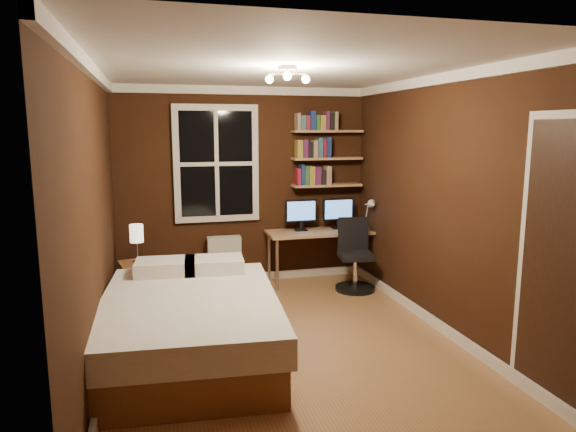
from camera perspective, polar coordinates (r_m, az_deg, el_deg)
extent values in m
plane|color=#905F39|center=(4.93, -0.36, -14.03)|extent=(4.20, 4.20, 0.00)
cube|color=black|center=(6.61, -4.92, 3.28)|extent=(3.20, 0.04, 2.50)
cube|color=black|center=(4.46, -20.70, -0.42)|extent=(0.04, 4.20, 2.50)
cube|color=black|center=(5.21, 16.95, 1.16)|extent=(0.04, 4.20, 2.50)
cube|color=white|center=(4.55, -0.39, 16.20)|extent=(3.20, 4.20, 0.02)
cube|color=silver|center=(6.50, -7.96, 5.77)|extent=(1.06, 0.06, 1.46)
cube|color=#9F784D|center=(6.77, 4.32, 3.43)|extent=(0.92, 0.22, 0.03)
cube|color=#9F784D|center=(6.74, 4.36, 6.39)|extent=(0.92, 0.22, 0.03)
cube|color=#9F784D|center=(6.73, 4.40, 9.37)|extent=(0.92, 0.22, 0.03)
cube|color=brown|center=(4.66, -10.74, -13.52)|extent=(1.55, 2.10, 0.32)
cube|color=silver|center=(4.56, -10.85, -10.28)|extent=(1.64, 2.17, 0.24)
cube|color=silver|center=(5.26, -13.47, -5.51)|extent=(0.61, 0.44, 0.14)
cube|color=silver|center=(5.25, -8.22, -5.36)|extent=(0.61, 0.44, 0.14)
cube|color=brown|center=(6.13, -16.23, -7.18)|extent=(0.47, 0.47, 0.49)
cube|color=beige|center=(6.63, -7.08, -4.96)|extent=(0.42, 0.15, 0.63)
cube|color=#9F784D|center=(6.66, 3.82, -1.78)|extent=(1.43, 0.54, 0.04)
cylinder|color=beige|center=(6.35, -1.20, -5.49)|extent=(0.04, 0.04, 0.64)
cylinder|color=beige|center=(6.77, 9.70, -4.67)|extent=(0.04, 0.04, 0.64)
cylinder|color=beige|center=(6.78, -2.11, -4.51)|extent=(0.04, 0.04, 0.64)
cylinder|color=beige|center=(7.17, 8.19, -3.81)|extent=(0.04, 0.04, 0.64)
cylinder|color=black|center=(6.50, 7.46, -7.95)|extent=(0.49, 0.49, 0.05)
cylinder|color=silver|center=(6.44, 7.50, -6.21)|extent=(0.05, 0.05, 0.36)
cube|color=black|center=(6.38, 7.54, -4.39)|extent=(0.46, 0.46, 0.06)
cube|color=black|center=(6.50, 7.24, -1.95)|extent=(0.38, 0.11, 0.42)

